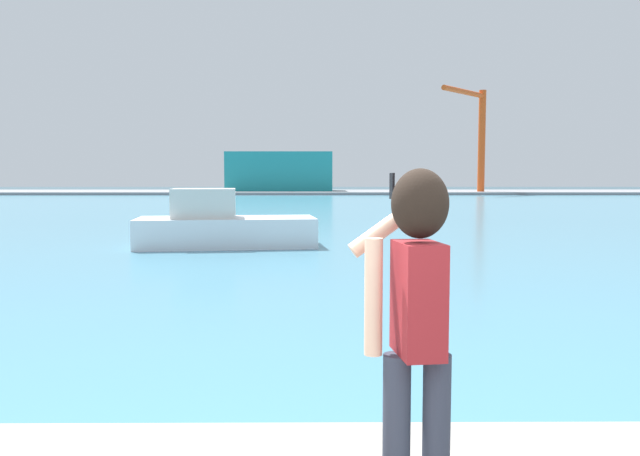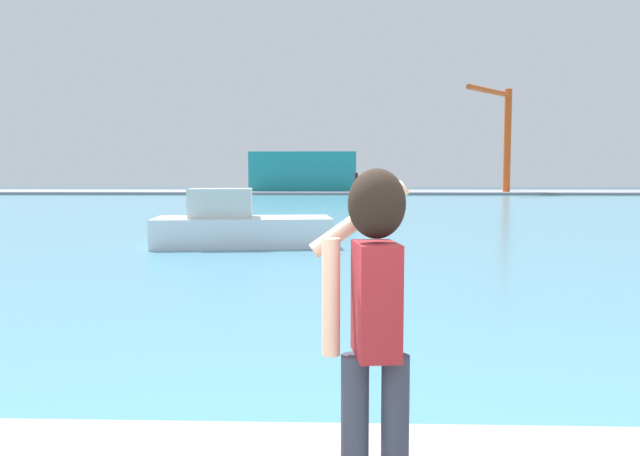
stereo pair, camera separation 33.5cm
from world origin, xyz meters
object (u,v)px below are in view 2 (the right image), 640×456
boat_moored (239,226)px  port_crane (503,128)px  person_photographer (373,306)px  warehouse_left (304,172)px

boat_moored → port_crane: size_ratio=0.44×
boat_moored → port_crane: (25.75, 66.31, 8.53)m
boat_moored → person_photographer: bearing=-85.6°
person_photographer → warehouse_left: size_ratio=0.11×
warehouse_left → person_photographer: bearing=-86.4°
boat_moored → warehouse_left: warehouse_left is taller
person_photographer → boat_moored: bearing=4.0°
person_photographer → boat_moored: 18.78m
warehouse_left → port_crane: (27.88, -7.32, 5.98)m
warehouse_left → boat_moored: bearing=-88.3°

